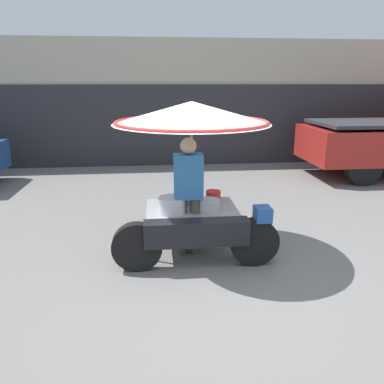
{
  "coord_description": "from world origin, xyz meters",
  "views": [
    {
      "loc": [
        -0.72,
        -3.99,
        2.3
      ],
      "look_at": [
        -0.22,
        0.92,
        0.84
      ],
      "focal_mm": 35.0,
      "sensor_mm": 36.0,
      "label": 1
    }
  ],
  "objects": [
    {
      "name": "ground_plane",
      "position": [
        0.0,
        0.0,
        0.0
      ],
      "size": [
        36.0,
        36.0,
        0.0
      ],
      "primitive_type": "plane",
      "color": "slate"
    },
    {
      "name": "shopfront_building",
      "position": [
        0.0,
        7.54,
        1.7
      ],
      "size": [
        28.0,
        2.06,
        3.42
      ],
      "color": "#B2A893",
      "rests_on": "ground"
    },
    {
      "name": "vendor_motorcycle_cart",
      "position": [
        -0.21,
        0.9,
        1.61
      ],
      "size": [
        2.13,
        2.09,
        2.06
      ],
      "color": "black",
      "rests_on": "ground"
    },
    {
      "name": "vendor_person",
      "position": [
        -0.28,
        0.79,
        0.9
      ],
      "size": [
        0.38,
        0.22,
        1.61
      ],
      "color": "#4C473D",
      "rests_on": "ground"
    }
  ]
}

